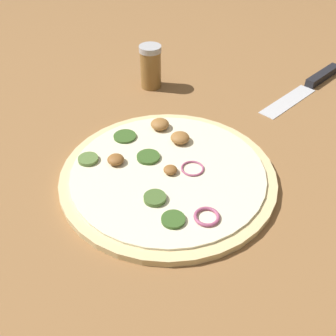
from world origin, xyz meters
name	(u,v)px	position (x,y,z in m)	size (l,w,h in m)	color
ground_plane	(168,178)	(0.00, 0.00, 0.00)	(3.00, 3.00, 0.00)	olive
pizza	(167,174)	(0.00, 0.00, 0.01)	(0.35, 0.35, 0.03)	beige
knife	(314,82)	(0.46, -0.01, 0.01)	(0.28, 0.04, 0.02)	silver
spice_jar	(151,67)	(0.19, 0.24, 0.05)	(0.05, 0.05, 0.09)	olive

